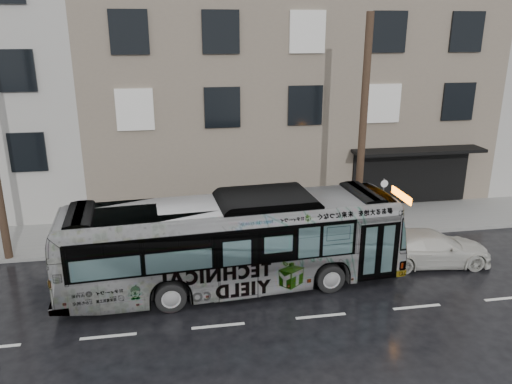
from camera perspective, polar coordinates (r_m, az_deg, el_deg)
ground at (r=17.71m, az=-5.14°, el=-10.65°), size 120.00×120.00×0.00m
sidewalk at (r=22.10m, az=-6.22°, el=-4.43°), size 90.00×3.60×0.15m
building_taupe at (r=29.01m, az=2.48°, el=12.12°), size 20.00×12.00×11.00m
utility_pole_front at (r=20.64m, az=12.09°, el=6.95°), size 0.30×0.30×9.00m
sign_post at (r=21.90m, az=14.21°, el=-1.53°), size 0.06×0.06×2.40m
bus at (r=16.99m, az=-2.60°, el=-5.76°), size 11.83×3.51×3.25m
white_sedan at (r=20.05m, az=19.33°, el=-6.03°), size 4.62×2.21×1.30m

